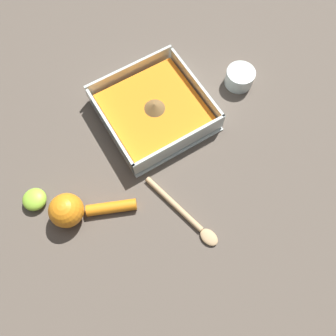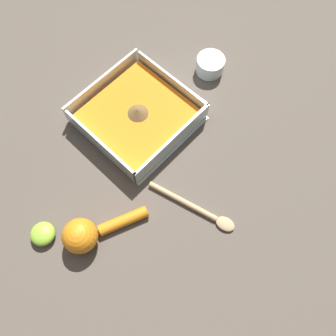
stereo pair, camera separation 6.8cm
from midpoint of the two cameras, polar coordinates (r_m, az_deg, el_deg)
ground_plane at (r=0.76m, az=-8.60°, el=7.02°), size 4.00×4.00×0.00m
square_dish at (r=0.75m, az=-8.01°, el=8.81°), size 0.23×0.23×0.05m
spice_bowl at (r=0.83m, az=4.91°, el=17.15°), size 0.07×0.07×0.04m
lemon_squeezer at (r=0.66m, az=-16.86°, el=-11.25°), size 0.16×0.10×0.07m
lemon_half at (r=0.71m, az=-23.60°, el=-10.83°), size 0.05×0.05×0.03m
wooden_spoon at (r=0.67m, az=2.12°, el=-7.45°), size 0.07×0.19×0.01m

